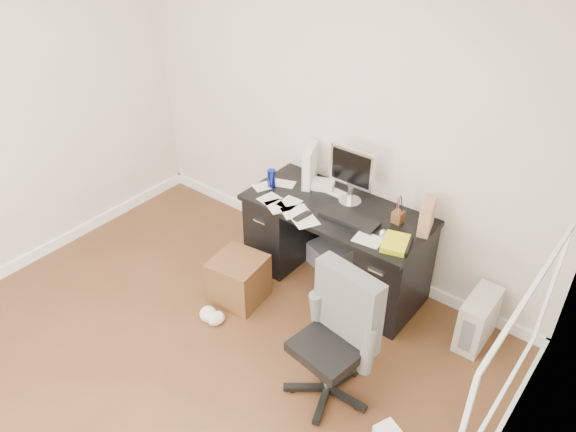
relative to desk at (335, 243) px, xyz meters
name	(u,v)px	position (x,y,z in m)	size (l,w,h in m)	color
ground	(164,385)	(-0.30, -1.65, -0.40)	(4.00, 4.00, 0.00)	#4C3018
room_shell	(134,179)	(-0.27, -1.62, 1.26)	(4.02, 4.02, 2.71)	beige
desk	(335,243)	(0.00, 0.00, 0.00)	(1.50, 0.70, 0.75)	black
loose_papers	(313,202)	(-0.20, -0.05, 0.35)	(1.10, 0.60, 0.00)	white
lcd_monitor	(352,176)	(0.03, 0.13, 0.59)	(0.38, 0.22, 0.48)	silver
keyboard	(349,219)	(0.17, -0.09, 0.36)	(0.47, 0.16, 0.03)	black
computer_mouse	(383,233)	(0.48, -0.12, 0.38)	(0.06, 0.06, 0.06)	silver
travel_mug	(272,178)	(-0.62, -0.07, 0.43)	(0.07, 0.07, 0.15)	#16229A
white_binder	(310,165)	(-0.40, 0.17, 0.52)	(0.13, 0.29, 0.34)	white
magazine_file	(427,216)	(0.68, 0.15, 0.48)	(0.11, 0.22, 0.26)	#AC7A53
pen_cup	(399,209)	(0.47, 0.11, 0.47)	(0.10, 0.10, 0.23)	#592E19
yellow_book	(396,244)	(0.61, -0.16, 0.37)	(0.19, 0.24, 0.04)	yellow
paper_remote	(303,218)	(-0.12, -0.29, 0.36)	(0.25, 0.20, 0.02)	white
office_chair	(330,341)	(0.63, -0.99, 0.09)	(0.55, 0.55, 0.97)	#535553
pc_tower	(478,319)	(1.22, 0.09, -0.19)	(0.19, 0.42, 0.42)	#B7B0A5
wicker_basket	(239,279)	(-0.49, -0.66, -0.20)	(0.39, 0.39, 0.39)	#4E3417
desk_printer	(329,255)	(-0.16, 0.16, -0.30)	(0.33, 0.28, 0.20)	slate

